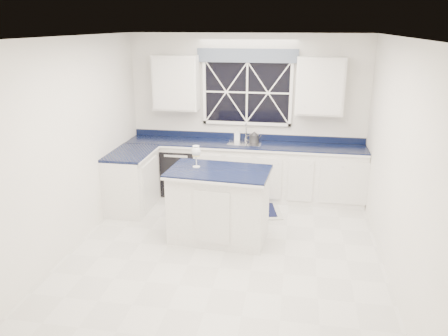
% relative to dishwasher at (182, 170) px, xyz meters
% --- Properties ---
extents(ground, '(4.50, 4.50, 0.00)m').
position_rel_dishwasher_xyz_m(ground, '(1.10, -1.95, -0.41)').
color(ground, silver).
rests_on(ground, ground).
extents(back_wall, '(4.00, 0.10, 2.70)m').
position_rel_dishwasher_xyz_m(back_wall, '(1.10, 0.30, 0.94)').
color(back_wall, silver).
rests_on(back_wall, ground).
extents(base_cabinets, '(3.99, 1.60, 0.90)m').
position_rel_dishwasher_xyz_m(base_cabinets, '(0.77, -0.17, 0.04)').
color(base_cabinets, silver).
rests_on(base_cabinets, ground).
extents(countertop, '(3.98, 0.64, 0.04)m').
position_rel_dishwasher_xyz_m(countertop, '(1.10, 0.00, 0.51)').
color(countertop, black).
rests_on(countertop, base_cabinets).
extents(dishwasher, '(0.60, 0.58, 0.82)m').
position_rel_dishwasher_xyz_m(dishwasher, '(0.00, 0.00, 0.00)').
color(dishwasher, black).
rests_on(dishwasher, ground).
extents(window, '(1.65, 0.09, 1.26)m').
position_rel_dishwasher_xyz_m(window, '(1.10, 0.25, 1.42)').
color(window, black).
rests_on(window, ground).
extents(upper_cabinets, '(3.10, 0.34, 0.90)m').
position_rel_dishwasher_xyz_m(upper_cabinets, '(1.10, 0.13, 1.49)').
color(upper_cabinets, silver).
rests_on(upper_cabinets, ground).
extents(faucet, '(0.05, 0.20, 0.30)m').
position_rel_dishwasher_xyz_m(faucet, '(1.10, 0.19, 0.69)').
color(faucet, silver).
rests_on(faucet, countertop).
extents(island, '(1.39, 0.90, 1.00)m').
position_rel_dishwasher_xyz_m(island, '(0.96, -1.60, 0.09)').
color(island, silver).
rests_on(island, ground).
extents(rug, '(1.61, 1.17, 0.02)m').
position_rel_dishwasher_xyz_m(rug, '(1.02, -0.60, -0.40)').
color(rug, '#A9A9A4').
rests_on(rug, ground).
extents(kettle, '(0.26, 0.19, 0.18)m').
position_rel_dishwasher_xyz_m(kettle, '(1.25, 0.11, 0.61)').
color(kettle, '#2E2E30').
rests_on(kettle, countertop).
extents(wine_glass, '(0.13, 0.13, 0.30)m').
position_rel_dishwasher_xyz_m(wine_glass, '(0.63, -1.53, 0.79)').
color(wine_glass, silver).
rests_on(wine_glass, island).
extents(soap_bottle, '(0.09, 0.10, 0.20)m').
position_rel_dishwasher_xyz_m(soap_bottle, '(0.95, 0.20, 0.63)').
color(soap_bottle, silver).
rests_on(soap_bottle, countertop).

